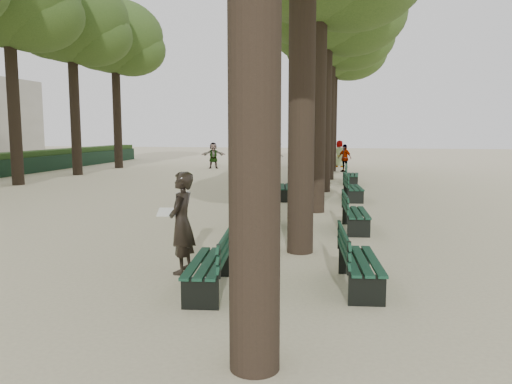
# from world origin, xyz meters

# --- Properties ---
(ground) EXTENTS (120.00, 120.00, 0.00)m
(ground) POSITION_xyz_m (0.00, 0.00, 0.00)
(ground) COLOR beige
(ground) RESTS_ON ground
(tree_central_4) EXTENTS (6.00, 6.00, 9.95)m
(tree_central_4) POSITION_xyz_m (1.50, 18.00, 7.65)
(tree_central_4) COLOR #33261C
(tree_central_4) RESTS_ON ground
(tree_central_5) EXTENTS (6.00, 6.00, 9.95)m
(tree_central_5) POSITION_xyz_m (1.50, 23.00, 7.65)
(tree_central_5) COLOR #33261C
(tree_central_5) RESTS_ON ground
(tree_far_4) EXTENTS (6.00, 6.00, 10.45)m
(tree_far_4) POSITION_xyz_m (-12.00, 18.00, 8.14)
(tree_far_4) COLOR #33261C
(tree_far_4) RESTS_ON ground
(tree_far_5) EXTENTS (6.00, 6.00, 10.45)m
(tree_far_5) POSITION_xyz_m (-12.00, 23.00, 8.14)
(tree_far_5) COLOR #33261C
(tree_far_5) RESTS_ON ground
(bench_left_0) EXTENTS (0.77, 1.85, 0.92)m
(bench_left_0) POSITION_xyz_m (0.37, 0.30, 0.27)
(bench_left_0) COLOR black
(bench_left_0) RESTS_ON ground
(bench_left_1) EXTENTS (0.62, 1.82, 0.92)m
(bench_left_1) POSITION_xyz_m (0.37, 5.21, 0.27)
(bench_left_1) COLOR black
(bench_left_1) RESTS_ON ground
(bench_left_2) EXTENTS (0.80, 1.86, 0.92)m
(bench_left_2) POSITION_xyz_m (0.37, 10.56, 0.27)
(bench_left_2) COLOR black
(bench_left_2) RESTS_ON ground
(bench_left_3) EXTENTS (0.67, 1.83, 0.92)m
(bench_left_3) POSITION_xyz_m (0.37, 15.50, 0.27)
(bench_left_3) COLOR black
(bench_left_3) RESTS_ON ground
(bench_right_0) EXTENTS (0.75, 1.85, 0.92)m
(bench_right_0) POSITION_xyz_m (2.63, 0.85, 0.27)
(bench_right_0) COLOR black
(bench_right_0) RESTS_ON ground
(bench_right_1) EXTENTS (0.72, 1.84, 0.92)m
(bench_right_1) POSITION_xyz_m (2.63, 5.39, 0.27)
(bench_right_1) COLOR black
(bench_right_1) RESTS_ON ground
(bench_right_2) EXTENTS (0.75, 1.85, 0.92)m
(bench_right_2) POSITION_xyz_m (2.63, 10.70, 0.27)
(bench_right_2) COLOR black
(bench_right_2) RESTS_ON ground
(bench_right_3) EXTENTS (0.62, 1.82, 0.92)m
(bench_right_3) POSITION_xyz_m (2.63, 15.70, 0.27)
(bench_right_3) COLOR black
(bench_right_3) RESTS_ON ground
(man_with_map) EXTENTS (0.62, 0.71, 1.75)m
(man_with_map) POSITION_xyz_m (-0.36, 1.19, 0.88)
(man_with_map) COLOR black
(man_with_map) RESTS_ON ground
(pedestrian_e) EXTENTS (1.55, 0.77, 1.64)m
(pedestrian_e) POSITION_xyz_m (-5.92, 23.69, 0.82)
(pedestrian_e) COLOR #262628
(pedestrian_e) RESTS_ON ground
(pedestrian_b) EXTENTS (1.20, 1.05, 1.89)m
(pedestrian_b) POSITION_xyz_m (-0.42, 26.08, 0.95)
(pedestrian_b) COLOR #262628
(pedestrian_b) RESTS_ON ground
(pedestrian_c) EXTENTS (0.93, 0.85, 1.61)m
(pedestrian_c) POSITION_xyz_m (2.25, 22.44, 0.80)
(pedestrian_c) COLOR #262628
(pedestrian_c) RESTS_ON ground
(pedestrian_d) EXTENTS (0.90, 0.47, 1.75)m
(pedestrian_d) POSITION_xyz_m (1.90, 26.30, 0.87)
(pedestrian_d) COLOR #262628
(pedestrian_d) RESTS_ON ground
(pedestrian_a) EXTENTS (0.37, 0.80, 1.60)m
(pedestrian_a) POSITION_xyz_m (-1.94, 25.15, 0.80)
(pedestrian_a) COLOR #262628
(pedestrian_a) RESTS_ON ground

